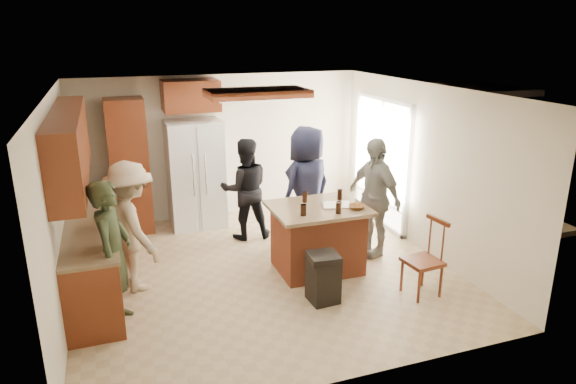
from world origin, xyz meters
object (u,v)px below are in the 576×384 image
object	(u,v)px
refrigerator	(196,174)
person_side_right	(374,197)
person_counter	(132,227)
person_behind_right	(307,188)
person_front_left	(113,254)
kitchen_island	(318,238)
person_behind_left	(245,189)
trash_bin	(323,277)
spindle_chair	(424,261)

from	to	relation	value
refrigerator	person_side_right	bearing A→B (deg)	-42.52
person_counter	refrigerator	world-z (taller)	refrigerator
person_behind_right	person_side_right	world-z (taller)	person_behind_right
person_front_left	person_behind_right	bearing A→B (deg)	-49.34
person_front_left	person_counter	bearing A→B (deg)	-1.68
person_behind_right	kitchen_island	world-z (taller)	person_behind_right
person_behind_right	person_counter	bearing A→B (deg)	-12.99
person_behind_left	person_front_left	bearing A→B (deg)	49.54
person_counter	trash_bin	size ratio (longest dim) A/B	2.69
refrigerator	trash_bin	bearing A→B (deg)	-72.49
person_front_left	person_side_right	bearing A→B (deg)	-62.66
person_side_right	refrigerator	bearing A→B (deg)	-145.44
refrigerator	person_front_left	bearing A→B (deg)	-116.62
kitchen_island	spindle_chair	bearing A→B (deg)	-48.22
kitchen_island	spindle_chair	xyz separation A→B (m)	(0.98, -1.10, -0.02)
person_behind_left	refrigerator	size ratio (longest dim) A/B	0.90
person_behind_right	person_counter	distance (m)	2.63
kitchen_island	person_front_left	bearing A→B (deg)	-169.56
person_front_left	person_counter	world-z (taller)	person_front_left
person_front_left	spindle_chair	xyz separation A→B (m)	(3.65, -0.61, -0.40)
kitchen_island	spindle_chair	size ratio (longest dim) A/B	1.29
kitchen_island	person_behind_left	bearing A→B (deg)	113.34
person_front_left	trash_bin	xyz separation A→B (m)	(2.40, -0.35, -0.53)
person_behind_left	refrigerator	xyz separation A→B (m)	(-0.64, 0.84, 0.09)
person_behind_right	spindle_chair	distance (m)	2.13
refrigerator	spindle_chair	bearing A→B (deg)	-56.52
person_counter	person_side_right	bearing A→B (deg)	-112.96
person_behind_left	trash_bin	bearing A→B (deg)	104.46
person_counter	refrigerator	bearing A→B (deg)	-51.96
person_behind_left	spindle_chair	distance (m)	3.05
person_front_left	person_behind_right	distance (m)	3.11
trash_bin	person_behind_right	bearing A→B (deg)	75.37
person_front_left	spindle_chair	bearing A→B (deg)	-83.45
trash_bin	spindle_chair	size ratio (longest dim) A/B	0.63
person_front_left	person_behind_left	bearing A→B (deg)	-30.16
kitchen_island	trash_bin	size ratio (longest dim) A/B	2.03
person_behind_left	person_behind_right	bearing A→B (deg)	145.72
person_side_right	trash_bin	bearing A→B (deg)	-62.10
person_behind_right	person_side_right	size ratio (longest dim) A/B	1.07
person_side_right	refrigerator	size ratio (longest dim) A/B	0.98
person_counter	kitchen_island	size ratio (longest dim) A/B	1.32
person_behind_left	refrigerator	distance (m)	1.06
person_behind_left	person_side_right	world-z (taller)	person_side_right
person_side_right	person_counter	size ratio (longest dim) A/B	1.04
person_behind_right	refrigerator	world-z (taller)	person_behind_right
person_side_right	refrigerator	xyz separation A→B (m)	(-2.25, 2.06, 0.02)
person_behind_right	person_counter	world-z (taller)	person_behind_right
spindle_chair	kitchen_island	bearing A→B (deg)	131.78
person_behind_left	person_counter	world-z (taller)	person_counter
refrigerator	kitchen_island	bearing A→B (deg)	-61.15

